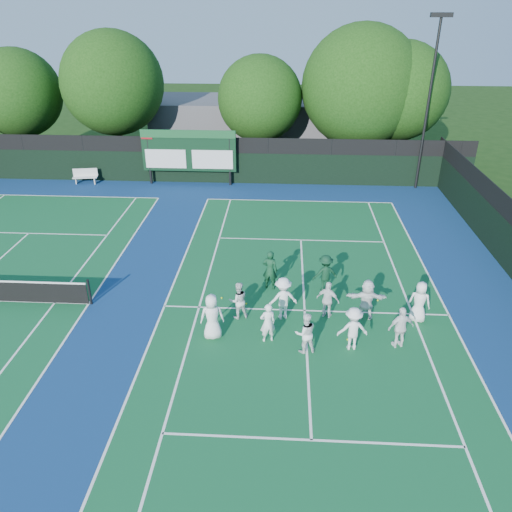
{
  "coord_description": "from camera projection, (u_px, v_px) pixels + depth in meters",
  "views": [
    {
      "loc": [
        -0.94,
        -15.27,
        10.67
      ],
      "look_at": [
        -2.0,
        3.0,
        1.3
      ],
      "focal_mm": 35.0,
      "sensor_mm": 36.0,
      "label": 1
    }
  ],
  "objects": [
    {
      "name": "player_back_0",
      "position": [
        238.0,
        300.0,
        18.56
      ],
      "size": [
        0.86,
        0.77,
        1.48
      ],
      "primitive_type": "imported",
      "rotation": [
        0.0,
        0.0,
        3.48
      ],
      "color": "silver",
      "rests_on": "ground"
    },
    {
      "name": "near_court",
      "position": [
        305.0,
        311.0,
        19.26
      ],
      "size": [
        11.05,
        23.85,
        0.01
      ],
      "color": "#11572C",
      "rests_on": "ground"
    },
    {
      "name": "player_back_1",
      "position": [
        283.0,
        298.0,
        18.47
      ],
      "size": [
        1.23,
        0.9,
        1.7
      ],
      "primitive_type": "imported",
      "rotation": [
        0.0,
        0.0,
        3.42
      ],
      "color": "white",
      "rests_on": "ground"
    },
    {
      "name": "back_fence",
      "position": [
        206.0,
        162.0,
        32.29
      ],
      "size": [
        34.0,
        0.08,
        3.0
      ],
      "color": "black",
      "rests_on": "ground"
    },
    {
      "name": "clubhouse",
      "position": [
        272.0,
        126.0,
        38.9
      ],
      "size": [
        18.0,
        6.0,
        4.0
      ],
      "primitive_type": "cube",
      "color": "#535358",
      "rests_on": "ground"
    },
    {
      "name": "coach_left",
      "position": [
        270.0,
        270.0,
        20.4
      ],
      "size": [
        0.71,
        0.55,
        1.72
      ],
      "primitive_type": "imported",
      "rotation": [
        0.0,
        0.0,
        2.91
      ],
      "color": "#103B21",
      "rests_on": "ground"
    },
    {
      "name": "coach_right",
      "position": [
        325.0,
        273.0,
        20.27
      ],
      "size": [
        1.15,
        0.84,
        1.61
      ],
      "primitive_type": "imported",
      "rotation": [
        0.0,
        0.0,
        3.4
      ],
      "color": "#0D321E",
      "rests_on": "ground"
    },
    {
      "name": "tennis_ball_5",
      "position": [
        348.0,
        340.0,
        17.57
      ],
      "size": [
        0.07,
        0.07,
        0.07
      ],
      "primitive_type": "sphere",
      "color": "#D6E91B",
      "rests_on": "ground"
    },
    {
      "name": "player_front_0",
      "position": [
        212.0,
        317.0,
        17.37
      ],
      "size": [
        0.94,
        0.7,
        1.73
      ],
      "primitive_type": "imported",
      "rotation": [
        0.0,
        0.0,
        3.34
      ],
      "color": "white",
      "rests_on": "ground"
    },
    {
      "name": "tree_a",
      "position": [
        20.0,
        95.0,
        34.56
      ],
      "size": [
        6.0,
        6.0,
        8.01
      ],
      "color": "black",
      "rests_on": "ground"
    },
    {
      "name": "tennis_ball_3",
      "position": [
        222.0,
        298.0,
        20.04
      ],
      "size": [
        0.07,
        0.07,
        0.07
      ],
      "primitive_type": "sphere",
      "color": "#D6E91B",
      "rests_on": "ground"
    },
    {
      "name": "player_front_2",
      "position": [
        305.0,
        333.0,
        16.71
      ],
      "size": [
        0.85,
        0.73,
        1.5
      ],
      "primitive_type": "imported",
      "rotation": [
        0.0,
        0.0,
        3.39
      ],
      "color": "white",
      "rests_on": "ground"
    },
    {
      "name": "player_front_4",
      "position": [
        401.0,
        327.0,
        16.94
      ],
      "size": [
        0.99,
        0.62,
        1.57
      ],
      "primitive_type": "imported",
      "rotation": [
        0.0,
        0.0,
        3.42
      ],
      "color": "white",
      "rests_on": "ground"
    },
    {
      "name": "tree_d",
      "position": [
        363.0,
        90.0,
        33.08
      ],
      "size": [
        7.92,
        7.92,
        9.6
      ],
      "color": "black",
      "rests_on": "ground"
    },
    {
      "name": "tree_e",
      "position": [
        401.0,
        94.0,
        33.07
      ],
      "size": [
        6.43,
        6.43,
        8.58
      ],
      "color": "black",
      "rests_on": "ground"
    },
    {
      "name": "scoreboard",
      "position": [
        189.0,
        151.0,
        31.59
      ],
      "size": [
        6.0,
        0.21,
        3.55
      ],
      "color": "black",
      "rests_on": "ground"
    },
    {
      "name": "player_front_1",
      "position": [
        268.0,
        323.0,
        17.24
      ],
      "size": [
        0.63,
        0.51,
        1.51
      ],
      "primitive_type": "imported",
      "rotation": [
        0.0,
        0.0,
        3.45
      ],
      "color": "white",
      "rests_on": "ground"
    },
    {
      "name": "player_back_4",
      "position": [
        419.0,
        302.0,
        18.33
      ],
      "size": [
        0.91,
        0.72,
        1.62
      ],
      "primitive_type": "imported",
      "rotation": [
        0.0,
        0.0,
        2.85
      ],
      "color": "white",
      "rests_on": "ground"
    },
    {
      "name": "tennis_ball_1",
      "position": [
        378.0,
        300.0,
        19.88
      ],
      "size": [
        0.07,
        0.07,
        0.07
      ],
      "primitive_type": "sphere",
      "color": "#D6E91B",
      "rests_on": "ground"
    },
    {
      "name": "ground",
      "position": [
        305.0,
        326.0,
        18.38
      ],
      "size": [
        120.0,
        120.0,
        0.0
      ],
      "primitive_type": "plane",
      "color": "#16330D",
      "rests_on": "ground"
    },
    {
      "name": "tree_c",
      "position": [
        262.0,
        101.0,
        33.79
      ],
      "size": [
        5.71,
        5.71,
        7.66
      ],
      "color": "black",
      "rests_on": "ground"
    },
    {
      "name": "tennis_ball_0",
      "position": [
        246.0,
        304.0,
        19.66
      ],
      "size": [
        0.07,
        0.07,
        0.07
      ],
      "primitive_type": "sphere",
      "color": "#D6E91B",
      "rests_on": "ground"
    },
    {
      "name": "player_back_2",
      "position": [
        328.0,
        300.0,
        18.57
      ],
      "size": [
        0.95,
        0.67,
        1.49
      ],
      "primitive_type": "imported",
      "rotation": [
        0.0,
        0.0,
        2.75
      ],
      "color": "white",
      "rests_on": "ground"
    },
    {
      "name": "light_pole_right",
      "position": [
        431.0,
        85.0,
        29.07
      ],
      "size": [
        1.2,
        0.3,
        10.12
      ],
      "color": "black",
      "rests_on": "ground"
    },
    {
      "name": "player_front_3",
      "position": [
        353.0,
        329.0,
        16.84
      ],
      "size": [
        1.09,
        0.7,
        1.61
      ],
      "primitive_type": "imported",
      "rotation": [
        0.0,
        0.0,
        3.24
      ],
      "color": "white",
      "rests_on": "ground"
    },
    {
      "name": "tree_b",
      "position": [
        115.0,
        86.0,
        33.9
      ],
      "size": [
        6.9,
        6.9,
        9.16
      ],
      "color": "black",
      "rests_on": "ground"
    },
    {
      "name": "bench",
      "position": [
        85.0,
        176.0,
        32.51
      ],
      "size": [
        1.6,
        0.68,
        0.98
      ],
      "color": "silver",
      "rests_on": "ground"
    },
    {
      "name": "player_back_3",
      "position": [
        367.0,
        300.0,
        18.47
      ],
      "size": [
        1.52,
        0.53,
        1.62
      ],
      "primitive_type": "imported",
      "rotation": [
        0.0,
        0.0,
        3.11
      ],
      "color": "white",
      "rests_on": "ground"
    },
    {
      "name": "court_apron",
      "position": [
        152.0,
        306.0,
        19.58
      ],
      "size": [
        34.0,
        32.0,
        0.01
      ],
      "primitive_type": "cube",
      "color": "navy",
      "rests_on": "ground"
    }
  ]
}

